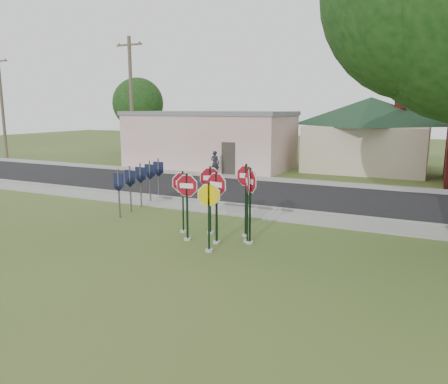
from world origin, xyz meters
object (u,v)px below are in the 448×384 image
at_px(stop_sign_center, 217,198).
at_px(stop_sign_left, 187,198).
at_px(stop_sign_yellow, 209,209).
at_px(utility_pole_near, 131,101).
at_px(pedestrian, 215,163).

distance_m(stop_sign_center, stop_sign_left, 1.06).
bearing_deg(stop_sign_yellow, stop_sign_center, 101.45).
relative_size(stop_sign_yellow, utility_pole_near, 0.24).
distance_m(stop_sign_left, pedestrian, 14.18).
distance_m(stop_sign_left, utility_pole_near, 19.62).
bearing_deg(stop_sign_center, stop_sign_yellow, -78.55).
relative_size(stop_sign_center, utility_pole_near, 0.26).
bearing_deg(stop_sign_left, stop_sign_center, 6.26).
relative_size(stop_sign_left, utility_pole_near, 0.25).
bearing_deg(pedestrian, utility_pole_near, -8.97).
xyz_separation_m(stop_sign_center, stop_sign_left, (-1.05, -0.11, -0.09)).
distance_m(stop_sign_yellow, stop_sign_left, 1.44).
bearing_deg(pedestrian, stop_sign_yellow, 116.34).
xyz_separation_m(stop_sign_center, utility_pole_near, (-14.14, 14.07, 3.42)).
xyz_separation_m(stop_sign_left, utility_pole_near, (-13.10, 14.19, 3.51)).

